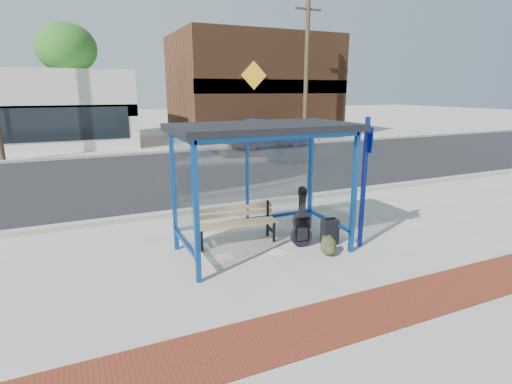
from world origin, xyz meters
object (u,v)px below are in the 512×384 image
suitcase (330,232)px  guitar_bag (302,226)px  fire_hydrant (319,136)px  parked_car (268,133)px  backpack (329,246)px  bench (235,222)px

suitcase → guitar_bag: bearing=171.9°
guitar_bag → fire_hydrant: (9.31, 13.65, -0.04)m
guitar_bag → parked_car: parked_car is taller
suitcase → backpack: bearing=-120.2°
bench → parked_car: (6.67, 12.15, 0.32)m
parked_car → backpack: bearing=152.9°
guitar_bag → suitcase: 0.61m
bench → backpack: bench is taller
suitcase → backpack: suitcase is taller
backpack → fire_hydrant: 16.89m
parked_car → fire_hydrant: (3.74, 0.78, -0.39)m
suitcase → backpack: size_ratio=1.50×
bench → guitar_bag: guitar_bag is taller
bench → suitcase: bench is taller
guitar_bag → fire_hydrant: guitar_bag is taller
backpack → parked_car: size_ratio=0.08×
bench → parked_car: parked_car is taller
guitar_bag → backpack: bearing=-56.8°
guitar_bag → fire_hydrant: size_ratio=1.64×
suitcase → parked_car: bearing=74.7°
fire_hydrant → parked_car: bearing=-168.3°
suitcase → fire_hydrant: bearing=63.4°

